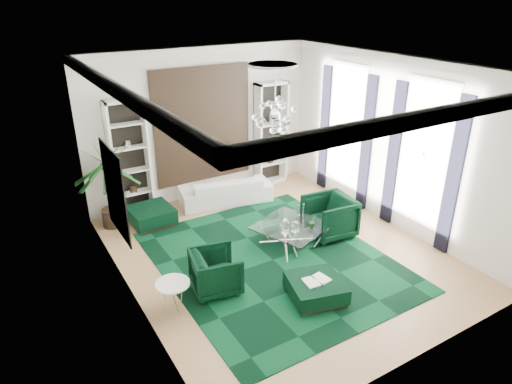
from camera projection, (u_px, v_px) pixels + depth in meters
floor at (278, 253)px, 9.47m from camera, size 6.00×7.00×0.02m
ceiling at (282, 65)px, 7.91m from camera, size 6.00×7.00×0.02m
wall_back at (202, 125)px, 11.43m from camera, size 6.00×0.02×3.80m
wall_front at (430, 250)px, 5.95m from camera, size 6.00×0.02×3.80m
wall_left at (123, 203)px, 7.27m from camera, size 0.02×7.00×3.80m
wall_right at (392, 142)px, 10.11m from camera, size 0.02×7.00×3.80m
crown_molding at (282, 71)px, 7.95m from camera, size 6.00×7.00×0.18m
ceiling_medallion at (273, 65)px, 8.16m from camera, size 0.90×0.90×0.05m
tapestry at (203, 125)px, 11.39m from camera, size 2.50×0.06×2.80m
shelving_left at (130, 159)px, 10.56m from camera, size 0.90×0.38×2.80m
shelving_right at (271, 134)px, 12.40m from camera, size 0.90×0.38×2.80m
painting at (116, 192)px, 7.78m from camera, size 0.04×1.30×1.60m
window_near at (424, 154)px, 9.40m from camera, size 0.03×1.10×2.90m
curtain_near_a at (454, 178)px, 8.88m from camera, size 0.07×0.30×3.25m
curtain_near_b at (393, 155)px, 10.09m from camera, size 0.07×0.30×3.25m
window_far at (346, 126)px, 11.27m from camera, size 0.03×1.10×2.90m
curtain_far_a at (367, 145)px, 10.75m from camera, size 0.07×0.30×3.25m
curtain_far_b at (325, 129)px, 11.97m from camera, size 0.07×0.30×3.25m
rug at (273, 260)px, 9.19m from camera, size 4.20×5.00×0.02m
sofa at (225, 190)px, 11.59m from camera, size 2.43×1.33×0.67m
armchair_left at (216, 272)px, 8.16m from camera, size 1.00×0.98×0.77m
armchair_right at (329, 217)px, 9.99m from camera, size 1.09×1.06×0.90m
coffee_table at (291, 235)px, 9.71m from camera, size 1.70×1.70×0.45m
ottoman_side at (152, 216)px, 10.55m from camera, size 0.98×0.98×0.41m
ottoman_front at (316, 289)px, 8.02m from camera, size 1.13×1.13×0.37m
book at (316, 280)px, 7.94m from camera, size 0.47×0.31×0.03m
side_table at (174, 297)px, 7.67m from camera, size 0.71×0.71×0.55m
palm at (106, 176)px, 10.06m from camera, size 1.67×1.67×2.49m
chandelier at (275, 115)px, 8.56m from camera, size 1.09×1.09×0.76m
table_plant at (313, 221)px, 9.50m from camera, size 0.18×0.16×0.26m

